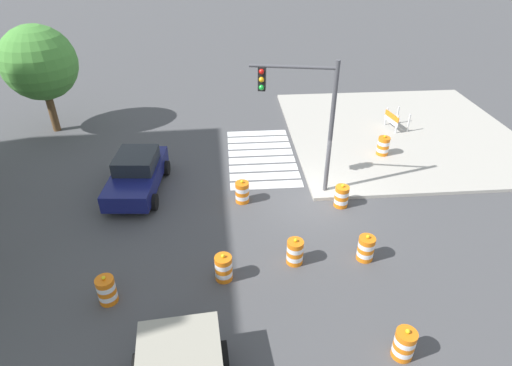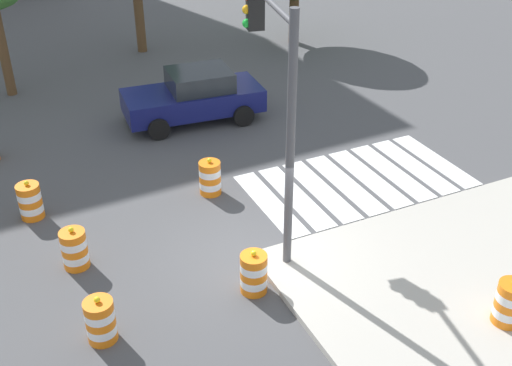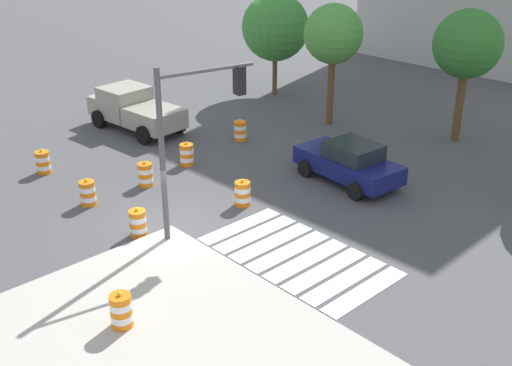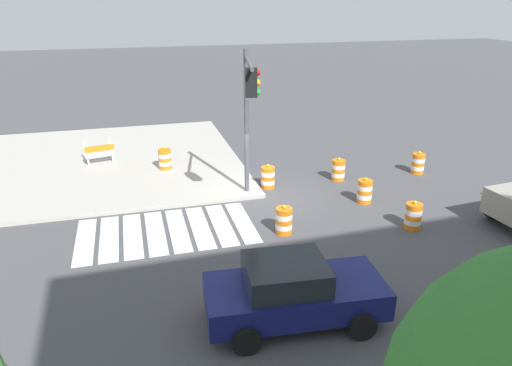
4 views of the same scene
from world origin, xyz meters
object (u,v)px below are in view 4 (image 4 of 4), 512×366
object	(u,v)px
traffic_barrel_crosswalk_end	(506,267)
construction_barricade	(99,151)
sports_car	(293,291)
traffic_barrel_far_curb	(268,177)
traffic_barrel_lane_center	(365,191)
traffic_barrel_on_sidewalk	(165,159)
traffic_barrel_median_far	(418,163)
traffic_light_pole	(249,103)
traffic_barrel_opposite_curb	(284,221)
traffic_barrel_median_near	(338,170)
traffic_barrel_near_corner	(413,216)

from	to	relation	value
traffic_barrel_crosswalk_end	construction_barricade	size ratio (longest dim) A/B	0.75
sports_car	traffic_barrel_far_curb	bearing A→B (deg)	-102.65
traffic_barrel_lane_center	traffic_barrel_on_sidewalk	distance (m)	8.90
construction_barricade	traffic_barrel_median_far	bearing A→B (deg)	161.00
sports_car	traffic_barrel_on_sidewalk	size ratio (longest dim) A/B	4.35
traffic_light_pole	traffic_barrel_far_curb	bearing A→B (deg)	-127.69
traffic_barrel_lane_center	traffic_barrel_opposite_curb	xyz separation A→B (m)	(3.77, 1.57, 0.00)
traffic_barrel_crosswalk_end	traffic_barrel_opposite_curb	bearing A→B (deg)	-40.95
traffic_barrel_lane_center	traffic_barrel_far_curb	bearing A→B (deg)	-37.33
traffic_barrel_median_near	traffic_barrel_far_curb	xyz separation A→B (m)	(3.16, 0.03, 0.00)
traffic_barrel_median_far	traffic_barrel_opposite_curb	distance (m)	8.50
sports_car	traffic_barrel_lane_center	bearing A→B (deg)	-130.16
traffic_barrel_lane_center	sports_car	bearing A→B (deg)	49.84
construction_barricade	traffic_barrel_far_curb	bearing A→B (deg)	145.67
traffic_barrel_near_corner	traffic_barrel_median_near	distance (m)	4.85
traffic_barrel_far_curb	construction_barricade	bearing A→B (deg)	-34.33
traffic_barrel_far_curb	traffic_barrel_opposite_curb	distance (m)	4.01
traffic_barrel_on_sidewalk	sports_car	bearing A→B (deg)	100.14
traffic_barrel_crosswalk_end	traffic_barrel_opposite_curb	size ratio (longest dim) A/B	1.00
traffic_barrel_opposite_curb	traffic_barrel_on_sidewalk	xyz separation A→B (m)	(3.27, -7.00, 0.15)
traffic_barrel_crosswalk_end	traffic_barrel_lane_center	distance (m)	6.04
traffic_barrel_opposite_curb	traffic_light_pole	size ratio (longest dim) A/B	0.19
traffic_light_pole	construction_barricade	bearing A→B (deg)	-48.00
traffic_barrel_median_far	traffic_barrel_median_near	bearing A→B (deg)	-2.08
traffic_barrel_crosswalk_end	traffic_barrel_opposite_curb	xyz separation A→B (m)	(5.01, -4.35, 0.00)
traffic_barrel_far_curb	traffic_barrel_lane_center	xyz separation A→B (m)	(-3.14, 2.39, 0.00)
traffic_barrel_opposite_curb	traffic_barrel_crosswalk_end	bearing A→B (deg)	139.05
traffic_barrel_median_near	sports_car	bearing A→B (deg)	58.99
traffic_barrel_far_curb	traffic_barrel_on_sidewalk	xyz separation A→B (m)	(3.90, -3.04, 0.15)
traffic_barrel_far_curb	traffic_barrel_on_sidewalk	world-z (taller)	traffic_barrel_on_sidewalk
sports_car	traffic_barrel_opposite_curb	xyz separation A→B (m)	(-1.24, -4.37, -0.36)
traffic_barrel_on_sidewalk	traffic_light_pole	world-z (taller)	traffic_light_pole
traffic_barrel_median_near	traffic_light_pole	xyz separation A→B (m)	(4.36, 1.58, 3.46)
traffic_barrel_near_corner	construction_barricade	distance (m)	14.06
traffic_light_pole	traffic_barrel_on_sidewalk	bearing A→B (deg)	-59.49
traffic_barrel_median_far	traffic_barrel_far_curb	distance (m)	6.94
traffic_barrel_far_curb	construction_barricade	xyz separation A→B (m)	(6.74, -4.60, 0.27)
traffic_barrel_near_corner	traffic_barrel_opposite_curb	distance (m)	4.42
traffic_barrel_far_curb	sports_car	bearing A→B (deg)	77.35
traffic_barrel_median_far	traffic_barrel_far_curb	xyz separation A→B (m)	(6.94, -0.11, 0.00)
traffic_barrel_crosswalk_end	construction_barricade	xyz separation A→B (m)	(11.12, -12.91, 0.27)
traffic_light_pole	traffic_barrel_crosswalk_end	bearing A→B (deg)	129.54
traffic_barrel_near_corner	traffic_barrel_crosswalk_end	distance (m)	3.58
traffic_barrel_near_corner	traffic_barrel_on_sidewalk	bearing A→B (deg)	-45.80
sports_car	traffic_light_pole	size ratio (longest dim) A/B	0.81
traffic_barrel_median_near	traffic_barrel_lane_center	size ratio (longest dim) A/B	1.00
traffic_barrel_far_curb	traffic_barrel_lane_center	bearing A→B (deg)	142.67
traffic_barrel_opposite_curb	traffic_light_pole	distance (m)	4.25
sports_car	traffic_barrel_far_curb	xyz separation A→B (m)	(-1.87, -8.33, -0.36)
traffic_barrel_near_corner	construction_barricade	world-z (taller)	construction_barricade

